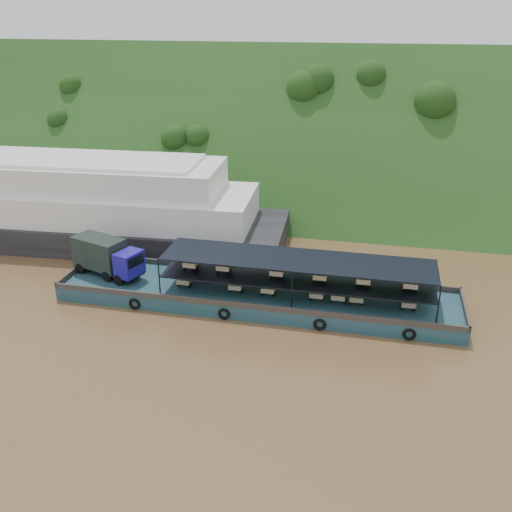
# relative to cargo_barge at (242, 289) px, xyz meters

# --- Properties ---
(ground) EXTENTS (160.00, 160.00, 0.00)m
(ground) POSITION_rel_cargo_barge_xyz_m (2.62, -0.11, -1.17)
(ground) COLOR brown
(ground) RESTS_ON ground
(hillside) EXTENTS (140.00, 39.60, 39.60)m
(hillside) POSITION_rel_cargo_barge_xyz_m (2.62, 35.89, -1.17)
(hillside) COLOR #1B3814
(hillside) RESTS_ON ground
(cargo_barge) EXTENTS (35.10, 7.18, 4.70)m
(cargo_barge) POSITION_rel_cargo_barge_xyz_m (0.00, 0.00, 0.00)
(cargo_barge) COLOR #144047
(cargo_barge) RESTS_ON ground
(passenger_ferry) EXTENTS (46.60, 14.26, 9.31)m
(passenger_ferry) POSITION_rel_cargo_barge_xyz_m (-21.33, 10.55, 2.86)
(passenger_ferry) COLOR black
(passenger_ferry) RESTS_ON ground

